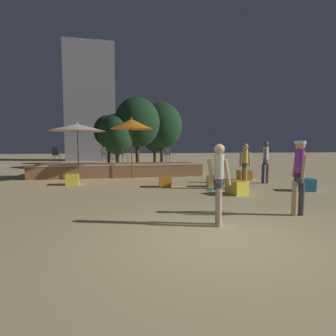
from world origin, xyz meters
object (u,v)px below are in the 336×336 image
object	(u,v)px
frisbee_disc	(211,190)
background_tree_2	(155,141)
cube_seat_4	(213,181)
person_3	(299,173)
patio_umbrella_0	(131,124)
bistro_chair_1	(56,154)
patio_umbrella_1	(77,127)
cube_seat_2	(306,185)
person_1	(219,182)
cube_seat_3	(244,175)
bistro_chair_0	(167,153)
background_tree_3	(162,125)
cube_seat_5	(72,179)
bistro_chair_2	(124,153)
cube_seat_1	(165,182)
background_tree_1	(137,123)
background_tree_0	(108,131)
cube_seat_0	(237,188)
person_0	(266,160)
background_tree_4	(117,134)
bistro_chair_3	(105,153)

from	to	relation	value
frisbee_disc	background_tree_2	size ratio (longest dim) A/B	0.08
cube_seat_4	person_3	xyz separation A→B (m)	(0.35, -4.73, 0.81)
patio_umbrella_0	bistro_chair_1	xyz separation A→B (m)	(-4.13, 2.11, -1.55)
patio_umbrella_1	cube_seat_2	size ratio (longest dim) A/B	4.01
patio_umbrella_0	frisbee_disc	distance (m)	5.84
person_1	cube_seat_3	bearing A→B (deg)	-11.77
cube_seat_4	bistro_chair_0	world-z (taller)	bistro_chair_0
cube_seat_3	bistro_chair_0	distance (m)	5.05
patio_umbrella_0	person_3	world-z (taller)	patio_umbrella_0
patio_umbrella_1	background_tree_3	bearing A→B (deg)	59.84
patio_umbrella_1	cube_seat_5	bearing A→B (deg)	-91.18
patio_umbrella_1	bistro_chair_2	xyz separation A→B (m)	(2.29, 1.54, -1.34)
cube_seat_1	frisbee_disc	distance (m)	1.98
cube_seat_2	cube_seat_3	world-z (taller)	cube_seat_3
background_tree_1	cube_seat_3	bearing A→B (deg)	-61.82
patio_umbrella_0	background_tree_0	xyz separation A→B (m)	(-1.44, 12.17, 0.32)
patio_umbrella_1	cube_seat_4	world-z (taller)	patio_umbrella_1
cube_seat_0	person_0	bearing A→B (deg)	42.57
background_tree_2	patio_umbrella_0	bearing A→B (deg)	-104.32
frisbee_disc	background_tree_1	xyz separation A→B (m)	(-1.84, 11.17, 3.49)
cube_seat_2	background_tree_1	world-z (taller)	background_tree_1
cube_seat_2	person_3	xyz separation A→B (m)	(-2.73, -3.08, 0.81)
cube_seat_3	person_0	distance (m)	1.51
patio_umbrella_1	background_tree_2	world-z (taller)	background_tree_2
patio_umbrella_0	bistro_chair_0	xyz separation A→B (m)	(2.28, 2.05, -1.55)
cube_seat_5	background_tree_4	world-z (taller)	background_tree_4
person_3	bistro_chair_0	bearing A→B (deg)	-77.30
cube_seat_4	person_1	world-z (taller)	person_1
bistro_chair_2	background_tree_4	xyz separation A→B (m)	(-0.29, 4.81, 1.30)
cube_seat_5	background_tree_1	xyz separation A→B (m)	(3.56, 8.53, 3.27)
bistro_chair_2	background_tree_3	world-z (taller)	background_tree_3
cube_seat_5	person_1	xyz separation A→B (m)	(3.97, -6.84, 0.70)
patio_umbrella_0	cube_seat_4	size ratio (longest dim) A/B	6.34
bistro_chair_0	patio_umbrella_0	bearing A→B (deg)	21.44
cube_seat_0	cube_seat_4	bearing A→B (deg)	95.81
patio_umbrella_1	cube_seat_1	world-z (taller)	patio_umbrella_1
person_1	bistro_chair_0	size ratio (longest dim) A/B	1.92
patio_umbrella_0	cube_seat_5	bearing A→B (deg)	-147.55
cube_seat_0	frisbee_disc	world-z (taller)	cube_seat_0
cube_seat_1	person_0	bearing A→B (deg)	2.10
cube_seat_3	background_tree_0	bearing A→B (deg)	116.32
person_0	cube_seat_4	bearing A→B (deg)	-134.60
person_0	bistro_chair_0	xyz separation A→B (m)	(-3.56, 5.00, 0.21)
cube_seat_5	frisbee_disc	xyz separation A→B (m)	(5.40, -2.64, -0.22)
bistro_chair_2	bistro_chair_3	size ratio (longest dim) A/B	1.00
background_tree_3	bistro_chair_3	bearing A→B (deg)	-121.28
cube_seat_1	bistro_chair_3	xyz separation A→B (m)	(-2.62, 5.62, 1.06)
background_tree_3	frisbee_disc	bearing A→B (deg)	-92.93
person_1	cube_seat_5	bearing A→B (deg)	49.86
person_0	bistro_chair_1	distance (m)	11.18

